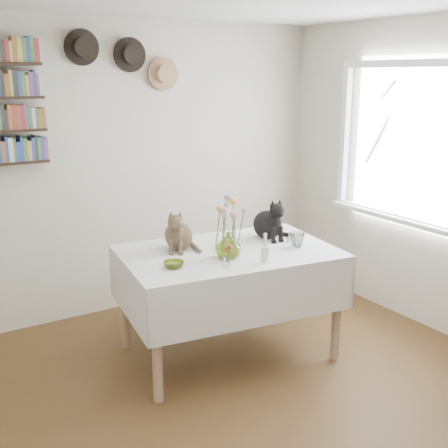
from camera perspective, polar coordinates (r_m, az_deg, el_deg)
room at (r=2.98m, az=5.30°, el=-0.63°), size 4.08×4.58×2.58m
window at (r=4.86m, az=18.23°, el=6.55°), size 0.12×1.52×1.32m
dining_table at (r=4.12m, az=0.44°, el=-5.36°), size 1.64×1.18×0.82m
tabby_cat at (r=4.05m, az=-4.66°, el=-0.45°), size 0.33×0.34×0.31m
black_cat at (r=4.33m, az=4.44°, el=0.67°), size 0.23×0.29×0.33m
flower_vase at (r=3.86m, az=0.44°, el=-2.19°), size 0.18×0.18×0.19m
green_bowl at (r=3.71m, az=-5.13°, el=-4.13°), size 0.15×0.15×0.04m
drinking_glass at (r=4.16m, az=7.43°, el=-1.60°), size 0.14×0.14×0.11m
candlestick at (r=3.80m, az=4.18°, el=-2.92°), size 0.06×0.06×0.20m
berry_jar at (r=3.69m, az=0.32°, el=-3.24°), size 0.04×0.04×0.18m
porcelain_figurine at (r=4.29m, az=6.67°, el=-1.32°), size 0.04×0.04×0.08m
flower_bouquet at (r=3.80m, az=0.38°, el=1.40°), size 0.17×0.13×0.39m
wall_hats at (r=4.83m, az=-9.82°, el=16.20°), size 0.98×0.09×0.48m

